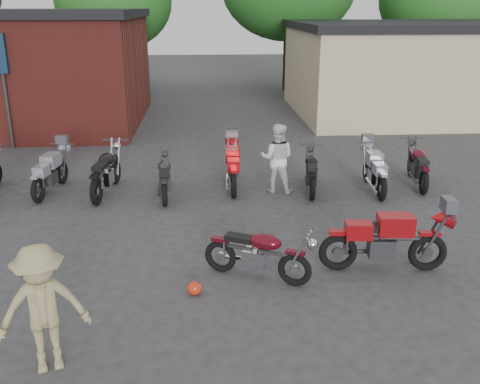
{
  "coord_description": "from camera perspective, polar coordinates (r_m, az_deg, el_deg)",
  "views": [
    {
      "loc": [
        -0.44,
        -7.42,
        4.38
      ],
      "look_at": [
        0.21,
        2.53,
        0.9
      ],
      "focal_mm": 40.0,
      "sensor_mm": 36.0,
      "label": 1
    }
  ],
  "objects": [
    {
      "name": "row_bike_3",
      "position": [
        12.98,
        -8.03,
        1.84
      ],
      "size": [
        0.71,
        1.9,
        1.09
      ],
      "primitive_type": null,
      "rotation": [
        0.0,
        0.0,
        1.62
      ],
      "color": "#242426",
      "rests_on": "ground"
    },
    {
      "name": "row_bike_1",
      "position": [
        13.91,
        -19.61,
        2.19
      ],
      "size": [
        0.92,
        2.03,
        1.14
      ],
      "primitive_type": null,
      "rotation": [
        0.0,
        0.0,
        1.43
      ],
      "color": "#8F939C",
      "rests_on": "ground"
    },
    {
      "name": "person_light",
      "position": [
        13.11,
        3.97,
        3.6
      ],
      "size": [
        0.97,
        0.83,
        1.71
      ],
      "primitive_type": "imported",
      "rotation": [
        0.0,
        0.0,
        2.9
      ],
      "color": "silver",
      "rests_on": "ground"
    },
    {
      "name": "row_bike_4",
      "position": [
        13.47,
        -0.76,
        2.94
      ],
      "size": [
        0.74,
        2.09,
        1.2
      ],
      "primitive_type": null,
      "rotation": [
        0.0,
        0.0,
        1.54
      ],
      "color": "#B00E13",
      "rests_on": "ground"
    },
    {
      "name": "person_tan",
      "position": [
        7.14,
        -20.27,
        -11.64
      ],
      "size": [
        1.25,
        0.95,
        1.71
      ],
      "primitive_type": "imported",
      "rotation": [
        0.0,
        0.0,
        0.31
      ],
      "color": "#9C8F60",
      "rests_on": "ground"
    },
    {
      "name": "row_bike_6",
      "position": [
        13.65,
        14.17,
        2.44
      ],
      "size": [
        0.76,
        2.01,
        1.15
      ],
      "primitive_type": null,
      "rotation": [
        0.0,
        0.0,
        1.52
      ],
      "color": "gray",
      "rests_on": "ground"
    },
    {
      "name": "row_bike_2",
      "position": [
        13.43,
        -14.11,
        2.41
      ],
      "size": [
        0.97,
        2.23,
        1.25
      ],
      "primitive_type": null,
      "rotation": [
        0.0,
        0.0,
        1.45
      ],
      "color": "black",
      "rests_on": "ground"
    },
    {
      "name": "tree_3",
      "position": [
        31.95,
        20.09,
        17.1
      ],
      "size": [
        6.08,
        6.08,
        7.6
      ],
      "primitive_type": null,
      "color": "#17561C",
      "rests_on": "ground"
    },
    {
      "name": "helmet",
      "position": [
        8.71,
        -4.88,
        -10.18
      ],
      "size": [
        0.26,
        0.26,
        0.22
      ],
      "primitive_type": "ellipsoid",
      "rotation": [
        0.0,
        0.0,
        0.09
      ],
      "color": "red",
      "rests_on": "ground"
    },
    {
      "name": "sportbike",
      "position": [
        9.54,
        15.37,
        -4.71
      ],
      "size": [
        2.19,
        0.87,
        1.24
      ],
      "primitive_type": null,
      "rotation": [
        0.0,
        0.0,
        -0.08
      ],
      "color": "#9C0D11",
      "rests_on": "ground"
    },
    {
      "name": "tree_2",
      "position": [
        29.76,
        5.12,
        19.2
      ],
      "size": [
        7.04,
        7.04,
        8.8
      ],
      "primitive_type": null,
      "color": "#17561C",
      "rests_on": "ground"
    },
    {
      "name": "tree_1",
      "position": [
        29.78,
        -13.17,
        17.45
      ],
      "size": [
        5.92,
        5.92,
        7.4
      ],
      "primitive_type": null,
      "color": "#17561C",
      "rests_on": "ground"
    },
    {
      "name": "row_bike_5",
      "position": [
        13.37,
        7.62,
        2.41
      ],
      "size": [
        0.89,
        1.97,
        1.1
      ],
      "primitive_type": null,
      "rotation": [
        0.0,
        0.0,
        1.43
      ],
      "color": "black",
      "rests_on": "ground"
    },
    {
      "name": "ground",
      "position": [
        8.63,
        -0.32,
        -11.27
      ],
      "size": [
        90.0,
        90.0,
        0.0
      ],
      "primitive_type": "plane",
      "color": "#303033"
    },
    {
      "name": "stucco_building",
      "position": [
        24.28,
        18.3,
        12.08
      ],
      "size": [
        10.0,
        8.0,
        3.5
      ],
      "primitive_type": "cube",
      "color": "tan",
      "rests_on": "ground"
    },
    {
      "name": "row_bike_7",
      "position": [
        14.42,
        18.47,
        2.95
      ],
      "size": [
        0.97,
        2.08,
        1.16
      ],
      "primitive_type": null,
      "rotation": [
        0.0,
        0.0,
        1.41
      ],
      "color": "#4E0918",
      "rests_on": "ground"
    },
    {
      "name": "vintage_motorcycle",
      "position": [
        8.96,
        2.03,
        -6.22
      ],
      "size": [
        1.92,
        1.34,
        1.07
      ],
      "primitive_type": null,
      "rotation": [
        0.0,
        0.0,
        -0.45
      ],
      "color": "#4E0913",
      "rests_on": "ground"
    }
  ]
}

